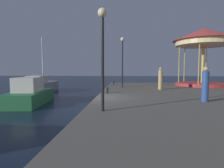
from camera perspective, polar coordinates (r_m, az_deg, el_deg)
The scene contains 10 objects.
ground_plane at distance 11.38m, azimuth -4.92°, elevation -7.95°, with size 120.00×120.00×0.00m, color black.
motorboat_green at distance 14.50m, azimuth -23.91°, elevation -2.86°, with size 2.63×5.10×1.89m.
sailboat_grey at distance 21.71m, azimuth -20.95°, elevation -0.46°, with size 2.37×5.53×5.97m.
carousel at distance 21.27m, azimuth 26.17°, elevation 11.30°, with size 6.02×6.02×5.77m.
lamp_post_near_edge at distance 7.39m, azimuth -2.92°, elevation 13.10°, with size 0.36×0.36×3.98m.
lamp_post_mid_promenade at distance 17.28m, azimuth 3.20°, elevation 9.26°, with size 0.36×0.36×4.56m.
bollard_center at distance 13.00m, azimuth -1.63°, elevation -1.92°, with size 0.24×0.24×0.40m, color #2D2D33.
bollard_south at distance 20.31m, azimuth 0.36°, elevation 0.38°, with size 0.24×0.24×0.40m, color #2D2D33.
person_by_the_water at distance 15.82m, azimuth 14.56°, elevation 1.45°, with size 0.34×0.34×1.82m.
person_mid_promenade at distance 10.63m, azimuth 26.57°, elevation -0.34°, with size 0.34×0.34×1.79m.
Camera 1 is at (1.67, -10.99, 2.44)m, focal length 29.96 mm.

